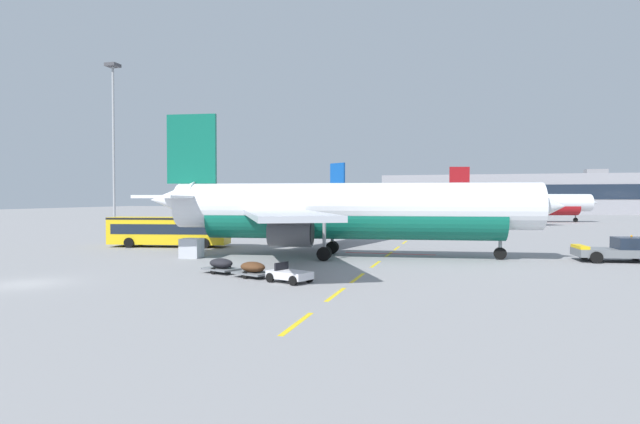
# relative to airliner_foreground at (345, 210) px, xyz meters

# --- Properties ---
(ground) EXTENTS (400.00, 400.00, 0.00)m
(ground) POSITION_rel_airliner_foreground_xyz_m (25.22, 21.70, -3.95)
(ground) COLOR gray
(apron_paint_markings) EXTENTS (8.00, 96.89, 0.01)m
(apron_paint_markings) POSITION_rel_airliner_foreground_xyz_m (3.22, 19.33, -3.95)
(apron_paint_markings) COLOR yellow
(apron_paint_markings) RESTS_ON ground
(airliner_foreground) EXTENTS (34.82, 34.38, 12.20)m
(airliner_foreground) POSITION_rel_airliner_foreground_xyz_m (0.00, 0.00, 0.00)
(airliner_foreground) COLOR white
(airliner_foreground) RESTS_ON ground
(pushback_tug) EXTENTS (6.26, 3.69, 2.08)m
(pushback_tug) POSITION_rel_airliner_foreground_xyz_m (21.27, 2.56, -3.05)
(pushback_tug) COLOR slate
(pushback_tug) RESTS_ON ground
(airliner_far_center) EXTENTS (31.16, 30.25, 11.10)m
(airliner_far_center) POSITION_rel_airliner_foreground_xyz_m (20.32, 70.03, -0.35)
(airliner_far_center) COLOR white
(airliner_far_center) RESTS_ON ground
(airliner_far_right) EXTENTS (30.27, 28.04, 11.78)m
(airliner_far_right) POSITION_rel_airliner_foreground_xyz_m (-25.02, 66.93, -0.14)
(airliner_far_right) COLOR silver
(airliner_far_right) RESTS_ON ground
(apron_shuttle_bus) EXTENTS (12.31, 4.79, 3.00)m
(apron_shuttle_bus) POSITION_rel_airliner_foreground_xyz_m (-19.18, 4.36, -2.20)
(apron_shuttle_bus) COLOR yellow
(apron_shuttle_bus) RESTS_ON ground
(baggage_train) EXTENTS (8.46, 4.82, 1.14)m
(baggage_train) POSITION_rel_airliner_foreground_xyz_m (-3.10, -12.53, -3.42)
(baggage_train) COLOR silver
(baggage_train) RESTS_ON ground
(uld_cargo_container) EXTENTS (1.73, 1.69, 1.60)m
(uld_cargo_container) POSITION_rel_airliner_foreground_xyz_m (-12.17, -3.83, -3.15)
(uld_cargo_container) COLOR #B7BCC6
(uld_cargo_container) RESTS_ON ground
(apron_light_mast_near) EXTENTS (1.80, 1.80, 25.43)m
(apron_light_mast_near) POSITION_rel_airliner_foreground_xyz_m (-42.40, 27.09, 11.82)
(apron_light_mast_near) COLOR slate
(apron_light_mast_near) RESTS_ON ground
(terminal_satellite) EXTENTS (99.10, 22.48, 13.59)m
(terminal_satellite) POSITION_rel_airliner_foreground_xyz_m (33.68, 136.51, 2.06)
(terminal_satellite) COLOR gray
(terminal_satellite) RESTS_ON ground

